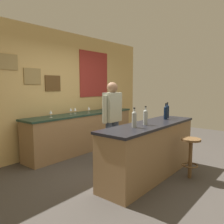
% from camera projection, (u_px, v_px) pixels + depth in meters
% --- Properties ---
extents(ground_plane, '(10.00, 10.00, 0.00)m').
position_uv_depth(ground_plane, '(130.00, 171.00, 4.18)').
color(ground_plane, '#423D38').
extents(back_wall, '(6.00, 0.09, 2.80)m').
position_uv_depth(back_wall, '(60.00, 91.00, 5.31)').
color(back_wall, tan).
rests_on(back_wall, ground_plane).
extents(bar_counter, '(2.23, 0.60, 0.92)m').
position_uv_depth(bar_counter, '(150.00, 150.00, 3.88)').
color(bar_counter, olive).
rests_on(bar_counter, ground_plane).
extents(side_counter, '(3.06, 0.56, 0.90)m').
position_uv_depth(side_counter, '(84.00, 131.00, 5.48)').
color(side_counter, olive).
rests_on(side_counter, ground_plane).
extents(bartender, '(0.52, 0.21, 1.62)m').
position_uv_depth(bartender, '(112.00, 117.00, 4.43)').
color(bartender, '#384766').
rests_on(bartender, ground_plane).
extents(bar_stool, '(0.32, 0.32, 0.68)m').
position_uv_depth(bar_stool, '(191.00, 151.00, 3.80)').
color(bar_stool, brown).
rests_on(bar_stool, ground_plane).
extents(wine_bottle_a, '(0.07, 0.07, 0.31)m').
position_uv_depth(wine_bottle_a, '(134.00, 119.00, 3.45)').
color(wine_bottle_a, '#999E99').
rests_on(wine_bottle_a, bar_counter).
extents(wine_bottle_b, '(0.07, 0.07, 0.31)m').
position_uv_depth(wine_bottle_b, '(145.00, 117.00, 3.68)').
color(wine_bottle_b, '#999E99').
rests_on(wine_bottle_b, bar_counter).
extents(wine_bottle_c, '(0.07, 0.07, 0.31)m').
position_uv_depth(wine_bottle_c, '(166.00, 112.00, 4.28)').
color(wine_bottle_c, black).
rests_on(wine_bottle_c, bar_counter).
extents(wine_bottle_d, '(0.07, 0.07, 0.31)m').
position_uv_depth(wine_bottle_d, '(167.00, 111.00, 4.50)').
color(wine_bottle_d, black).
rests_on(wine_bottle_d, bar_counter).
extents(wine_glass_a, '(0.07, 0.07, 0.16)m').
position_uv_depth(wine_glass_a, '(51.00, 112.00, 4.66)').
color(wine_glass_a, silver).
rests_on(wine_glass_a, side_counter).
extents(wine_glass_b, '(0.07, 0.07, 0.16)m').
position_uv_depth(wine_glass_b, '(71.00, 110.00, 5.16)').
color(wine_glass_b, silver).
rests_on(wine_glass_b, side_counter).
extents(wine_glass_c, '(0.07, 0.07, 0.16)m').
position_uv_depth(wine_glass_c, '(75.00, 109.00, 5.23)').
color(wine_glass_c, silver).
rests_on(wine_glass_c, side_counter).
extents(wine_glass_d, '(0.07, 0.07, 0.16)m').
position_uv_depth(wine_glass_d, '(89.00, 108.00, 5.42)').
color(wine_glass_d, silver).
rests_on(wine_glass_d, side_counter).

